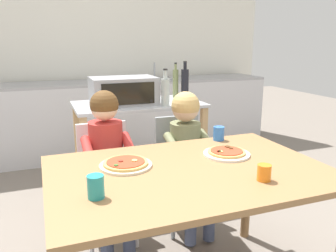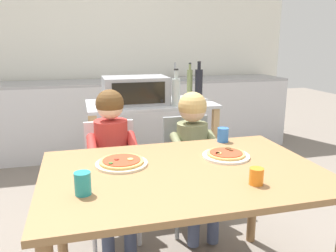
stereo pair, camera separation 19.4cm
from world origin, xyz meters
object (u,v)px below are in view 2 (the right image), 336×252
(kitchen_island_cart, at_px, (151,134))
(bottle_clear_vinegar, at_px, (199,83))
(toaster_oven, at_px, (135,90))
(child_in_olive_shirt, at_px, (195,145))
(bottle_dark_olive_oil, at_px, (176,91))
(dining_table, at_px, (183,187))
(drinking_cup_teal, at_px, (83,183))
(dining_chair_right, at_px, (189,163))
(pizza_plate_white, at_px, (226,155))
(drinking_cup_blue, at_px, (223,135))
(bottle_squat_spirits, at_px, (190,83))
(dining_chair_left, at_px, (112,171))
(drinking_cup_orange, at_px, (256,176))
(child_in_red_shirt, at_px, (113,151))
(pizza_plate_cream, at_px, (122,162))

(kitchen_island_cart, distance_m, bottle_clear_vinegar, 0.63)
(toaster_oven, bearing_deg, child_in_olive_shirt, -64.14)
(bottle_dark_olive_oil, height_order, bottle_clear_vinegar, bottle_clear_vinegar)
(dining_table, relative_size, drinking_cup_teal, 14.20)
(bottle_clear_vinegar, bearing_deg, kitchen_island_cart, -170.53)
(child_in_olive_shirt, bearing_deg, dining_table, -113.80)
(dining_chair_right, height_order, drinking_cup_teal, drinking_cup_teal)
(child_in_olive_shirt, bearing_deg, bottle_dark_olive_oil, 90.93)
(kitchen_island_cart, bearing_deg, dining_chair_right, -72.21)
(dining_chair_right, distance_m, drinking_cup_teal, 1.24)
(dining_chair_right, height_order, child_in_olive_shirt, child_in_olive_shirt)
(pizza_plate_white, distance_m, drinking_cup_blue, 0.30)
(bottle_squat_spirits, xyz_separation_m, dining_chair_right, (-0.23, -0.69, -0.51))
(child_in_olive_shirt, relative_size, drinking_cup_teal, 10.35)
(dining_chair_left, bearing_deg, bottle_clear_vinegar, 36.14)
(bottle_dark_olive_oil, relative_size, drinking_cup_teal, 3.06)
(bottle_squat_spirits, bearing_deg, drinking_cup_blue, -96.83)
(pizza_plate_white, relative_size, drinking_cup_orange, 3.42)
(dining_table, bearing_deg, drinking_cup_blue, 45.89)
(dining_chair_left, height_order, child_in_olive_shirt, child_in_olive_shirt)
(toaster_oven, relative_size, child_in_olive_shirt, 0.52)
(kitchen_island_cart, height_order, toaster_oven, toaster_oven)
(bottle_squat_spirits, xyz_separation_m, pizza_plate_white, (-0.23, -1.33, -0.23))
(child_in_olive_shirt, height_order, drinking_cup_blue, child_in_olive_shirt)
(child_in_red_shirt, xyz_separation_m, child_in_olive_shirt, (0.57, 0.01, -0.00))
(kitchen_island_cart, height_order, drinking_cup_teal, kitchen_island_cart)
(bottle_clear_vinegar, xyz_separation_m, child_in_red_shirt, (-0.86, -0.75, -0.33))
(drinking_cup_blue, bearing_deg, kitchen_island_cart, 106.96)
(bottle_squat_spirits, relative_size, drinking_cup_teal, 3.27)
(bottle_squat_spirits, bearing_deg, toaster_oven, -160.97)
(drinking_cup_blue, bearing_deg, dining_table, -134.11)
(child_in_red_shirt, distance_m, drinking_cup_orange, 1.04)
(bottle_clear_vinegar, height_order, drinking_cup_teal, bottle_clear_vinegar)
(dining_table, relative_size, child_in_red_shirt, 1.32)
(bottle_clear_vinegar, height_order, pizza_plate_white, bottle_clear_vinegar)
(bottle_clear_vinegar, height_order, pizza_plate_cream, bottle_clear_vinegar)
(child_in_olive_shirt, bearing_deg, child_in_red_shirt, -178.76)
(dining_chair_left, relative_size, pizza_plate_cream, 3.03)
(child_in_olive_shirt, xyz_separation_m, pizza_plate_white, (-0.00, -0.52, 0.10))
(pizza_plate_cream, relative_size, pizza_plate_white, 1.04)
(dining_chair_left, height_order, pizza_plate_white, dining_chair_left)
(pizza_plate_white, xyz_separation_m, drinking_cup_teal, (-0.77, -0.28, 0.04))
(toaster_oven, bearing_deg, child_in_red_shirt, -112.56)
(pizza_plate_cream, bearing_deg, dining_chair_right, 47.07)
(child_in_olive_shirt, bearing_deg, drinking_cup_teal, -133.87)
(dining_table, distance_m, pizza_plate_white, 0.32)
(toaster_oven, height_order, dining_chair_left, toaster_oven)
(kitchen_island_cart, bearing_deg, pizza_plate_cream, -109.03)
(bottle_dark_olive_oil, xyz_separation_m, drinking_cup_teal, (-0.76, -1.25, -0.18))
(bottle_dark_olive_oil, distance_m, pizza_plate_white, 0.99)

